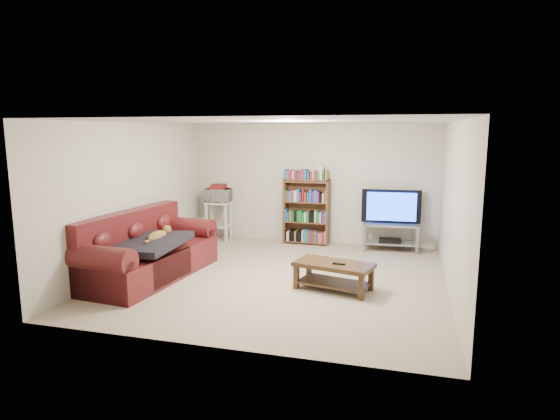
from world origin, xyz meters
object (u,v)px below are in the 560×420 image
(bookshelf, at_px, (306,211))
(tv_stand, at_px, (390,232))
(coffee_table, at_px, (334,271))
(sofa, at_px, (145,255))

(bookshelf, bearing_deg, tv_stand, -2.83)
(coffee_table, relative_size, tv_stand, 1.13)
(sofa, relative_size, tv_stand, 2.36)
(sofa, relative_size, coffee_table, 2.08)
(sofa, xyz_separation_m, bookshelf, (1.97, 2.80, 0.33))
(coffee_table, height_order, tv_stand, tv_stand)
(sofa, xyz_separation_m, coffee_table, (2.94, 0.16, -0.07))
(tv_stand, bearing_deg, bookshelf, 173.10)
(coffee_table, relative_size, bookshelf, 0.91)
(tv_stand, distance_m, bookshelf, 1.70)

